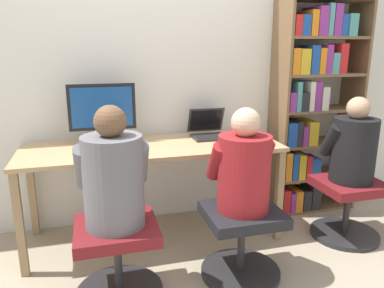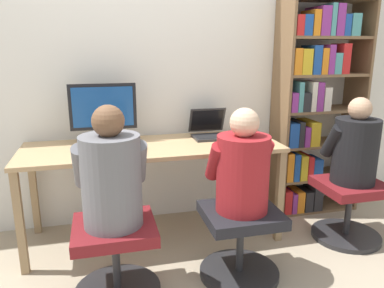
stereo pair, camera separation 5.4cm
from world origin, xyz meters
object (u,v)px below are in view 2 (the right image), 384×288
keyboard (104,150)px  person_at_laptop (243,168)px  office_chair_left (116,255)px  office_chair_right (240,239)px  laptop (210,131)px  person_at_monitor (111,175)px  bookshelf (312,106)px  office_chair_side (349,207)px  desktop_monitor (103,112)px  person_near_shelf (355,147)px

keyboard → person_at_laptop: 0.99m
office_chair_left → office_chair_right: size_ratio=1.00×
laptop → person_at_laptop: (-0.03, -0.80, -0.05)m
person_at_monitor → bookshelf: bearing=25.3°
person_at_laptop → laptop: bearing=87.5°
office_chair_side → laptop: bearing=150.6°
office_chair_right → person_at_laptop: size_ratio=0.80×
desktop_monitor → laptop: bearing=-1.2°
person_at_laptop → bookshelf: bookshelf is taller
person_at_monitor → person_at_laptop: (0.79, 0.00, -0.02)m
office_chair_side → office_chair_left: bearing=-171.4°
person_at_laptop → person_near_shelf: size_ratio=1.01×
laptop → office_chair_side: laptop is taller
person_at_laptop → keyboard: bearing=146.3°
office_chair_side → bookshelf: bearing=94.3°
person_near_shelf → person_at_monitor: bearing=-171.4°
bookshelf → office_chair_right: bearing=-139.1°
office_chair_right → bookshelf: size_ratio=0.28×
keyboard → office_chair_left: (0.03, -0.56, -0.50)m
laptop → office_chair_left: (-0.82, -0.81, -0.53)m
person_at_monitor → bookshelf: 1.94m
person_at_laptop → person_near_shelf: (1.00, 0.26, -0.00)m
person_at_laptop → bookshelf: 1.28m
laptop → bookshelf: bookshelf is taller
laptop → office_chair_side: bearing=-29.4°
desktop_monitor → keyboard: desktop_monitor is taller
keyboard → person_at_monitor: size_ratio=0.56×
keyboard → person_at_laptop: bearing=-33.7°
person_at_laptop → office_chair_right: bearing=-90.0°
laptop → person_near_shelf: 1.10m
keyboard → office_chair_left: 0.75m
keyboard → person_near_shelf: 1.84m
desktop_monitor → office_chair_right: desktop_monitor is taller
keyboard → office_chair_right: keyboard is taller
office_chair_right → person_at_laptop: bearing=90.0°
desktop_monitor → person_at_laptop: desktop_monitor is taller
laptop → person_near_shelf: size_ratio=0.48×
desktop_monitor → office_chair_left: 1.10m
desktop_monitor → office_chair_left: bearing=-89.0°
office_chair_right → office_chair_side: 1.03m
desktop_monitor → office_chair_side: bearing=-17.2°
keyboard → person_at_laptop: size_ratio=0.60×
office_chair_left → person_at_monitor: (-0.00, 0.01, 0.50)m
keyboard → person_near_shelf: person_near_shelf is taller
bookshelf → desktop_monitor: bearing=-179.9°
laptop → keyboard: laptop is taller
keyboard → person_at_monitor: person_at_monitor is taller
person_at_monitor → laptop: bearing=44.3°
bookshelf → keyboard: bearing=-171.2°
desktop_monitor → person_near_shelf: bearing=-17.1°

